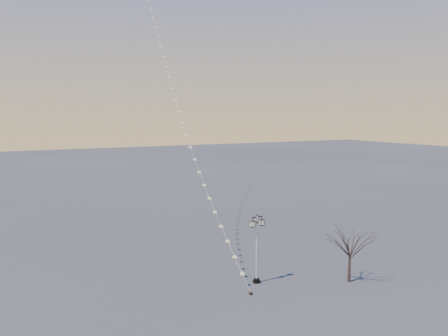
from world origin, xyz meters
TOP-DOWN VIEW (x-y plane):
  - ground at (0.00, 0.00)m, footprint 300.00×300.00m
  - street_lamp at (0.38, 3.35)m, footprint 1.34×0.59m
  - bare_tree at (6.69, 0.13)m, footprint 2.49×2.49m
  - kite_train at (2.20, 22.40)m, footprint 7.55×42.27m

SIDE VIEW (x-z plane):
  - ground at x=0.00m, z-range 0.00..0.00m
  - bare_tree at x=6.69m, z-range 0.80..4.93m
  - street_lamp at x=0.38m, z-range 0.28..5.57m
  - kite_train at x=2.20m, z-range -0.08..32.47m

